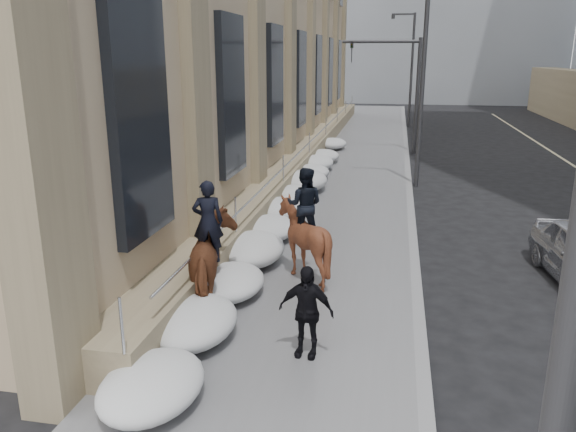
% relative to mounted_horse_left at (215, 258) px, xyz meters
% --- Properties ---
extents(ground, '(140.00, 140.00, 0.00)m').
position_rel_mounted_horse_left_xyz_m(ground, '(1.54, -1.51, -1.13)').
color(ground, black).
rests_on(ground, ground).
extents(sidewalk, '(5.00, 80.00, 0.12)m').
position_rel_mounted_horse_left_xyz_m(sidewalk, '(1.54, 8.49, -1.07)').
color(sidewalk, '#58585B').
rests_on(sidewalk, ground).
extents(curb, '(0.24, 80.00, 0.12)m').
position_rel_mounted_horse_left_xyz_m(curb, '(4.16, 8.49, -1.07)').
color(curb, slate).
rests_on(curb, ground).
extents(bg_building_far, '(24.00, 12.00, 20.00)m').
position_rel_mounted_horse_left_xyz_m(bg_building_far, '(-4.46, 70.49, 8.87)').
color(bg_building_far, gray).
rests_on(bg_building_far, ground).
extents(streetlight_near, '(1.71, 0.24, 8.00)m').
position_rel_mounted_horse_left_xyz_m(streetlight_near, '(4.28, -7.51, 3.45)').
color(streetlight_near, '#2D2D30').
rests_on(streetlight_near, ground).
extents(streetlight_mid, '(1.71, 0.24, 8.00)m').
position_rel_mounted_horse_left_xyz_m(streetlight_mid, '(4.28, 12.49, 3.45)').
color(streetlight_mid, '#2D2D30').
rests_on(streetlight_mid, ground).
extents(streetlight_far, '(1.71, 0.24, 8.00)m').
position_rel_mounted_horse_left_xyz_m(streetlight_far, '(4.28, 32.49, 3.45)').
color(streetlight_far, '#2D2D30').
rests_on(streetlight_far, ground).
extents(traffic_signal, '(4.10, 0.22, 6.00)m').
position_rel_mounted_horse_left_xyz_m(traffic_signal, '(3.61, 20.49, 2.87)').
color(traffic_signal, '#2D2D30').
rests_on(traffic_signal, ground).
extents(snow_bank, '(1.70, 18.10, 0.76)m').
position_rel_mounted_horse_left_xyz_m(snow_bank, '(0.12, 6.59, -0.66)').
color(snow_bank, silver).
rests_on(snow_bank, sidewalk).
extents(mounted_horse_left, '(1.61, 2.41, 2.60)m').
position_rel_mounted_horse_left_xyz_m(mounted_horse_left, '(0.00, 0.00, 0.00)').
color(mounted_horse_left, '#542D19').
rests_on(mounted_horse_left, sidewalk).
extents(mounted_horse_right, '(1.51, 1.70, 2.59)m').
position_rel_mounted_horse_left_xyz_m(mounted_horse_right, '(1.55, 1.78, 0.05)').
color(mounted_horse_right, '#4C2515').
rests_on(mounted_horse_right, sidewalk).
extents(pedestrian, '(1.00, 0.51, 1.64)m').
position_rel_mounted_horse_left_xyz_m(pedestrian, '(2.17, -1.69, -0.19)').
color(pedestrian, black).
rests_on(pedestrian, sidewalk).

